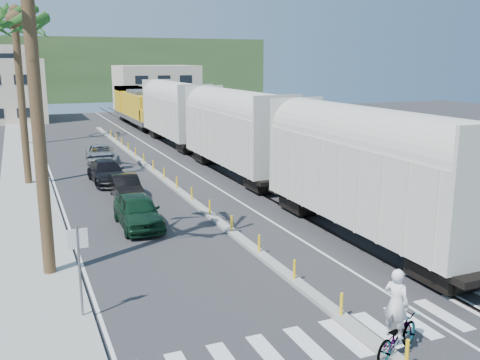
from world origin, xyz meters
name	(u,v)px	position (x,y,z in m)	size (l,w,h in m)	color
ground	(324,305)	(0.00, 0.00, 0.00)	(140.00, 140.00, 0.00)	#28282B
sidewalk	(25,175)	(-8.50, 25.00, 0.07)	(3.00, 90.00, 0.15)	gray
rails	(198,156)	(5.00, 28.00, 0.03)	(1.56, 100.00, 0.06)	black
median	(164,179)	(0.00, 19.96, 0.09)	(0.45, 60.00, 0.85)	gray
crosswalk	(360,334)	(0.00, -2.00, 0.01)	(14.00, 2.20, 0.01)	silver
lane_markings	(118,169)	(-2.15, 25.00, 0.00)	(9.42, 90.00, 0.01)	silver
freight_train	(207,124)	(5.00, 25.56, 2.91)	(3.00, 60.94, 5.85)	beige
palm_trees	(17,9)	(-8.10, 22.70, 10.81)	(3.50, 37.20, 13.75)	brown
street_sign	(79,259)	(-7.30, 2.00, 1.97)	(0.60, 0.08, 3.00)	slate
buildings	(30,84)	(-6.41, 71.66, 4.36)	(38.00, 27.00, 10.00)	#C0B399
hillside	(60,70)	(0.00, 100.00, 6.00)	(80.00, 20.00, 12.00)	#385628
car_lead	(138,211)	(-3.73, 10.64, 0.79)	(1.92, 4.65, 1.58)	black
car_second	(126,187)	(-3.23, 16.25, 0.67)	(1.47, 4.10, 1.35)	black
car_third	(107,172)	(-3.58, 20.72, 0.72)	(2.17, 5.01, 1.44)	black
car_rear	(101,154)	(-2.85, 28.37, 0.66)	(2.60, 4.93, 1.32)	#A1A3A6
cyclist	(397,328)	(0.22, -3.29, 0.77)	(2.33, 2.66, 2.47)	#9EA0A5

